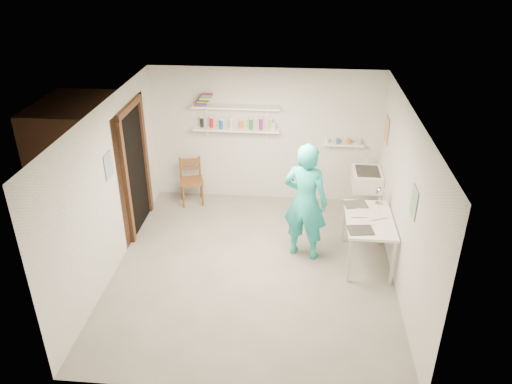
# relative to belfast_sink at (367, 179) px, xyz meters

# --- Properties ---
(floor) EXTENTS (4.00, 4.50, 0.02)m
(floor) POSITION_rel_belfast_sink_xyz_m (-1.75, -1.70, -0.71)
(floor) COLOR slate
(floor) RESTS_ON ground
(ceiling) EXTENTS (4.00, 4.50, 0.02)m
(ceiling) POSITION_rel_belfast_sink_xyz_m (-1.75, -1.70, 1.71)
(ceiling) COLOR silver
(ceiling) RESTS_ON wall_back
(wall_back) EXTENTS (4.00, 0.02, 2.40)m
(wall_back) POSITION_rel_belfast_sink_xyz_m (-1.75, 0.56, 0.50)
(wall_back) COLOR silver
(wall_back) RESTS_ON ground
(wall_front) EXTENTS (4.00, 0.02, 2.40)m
(wall_front) POSITION_rel_belfast_sink_xyz_m (-1.75, -3.96, 0.50)
(wall_front) COLOR silver
(wall_front) RESTS_ON ground
(wall_left) EXTENTS (0.02, 4.50, 2.40)m
(wall_left) POSITION_rel_belfast_sink_xyz_m (-3.76, -1.70, 0.50)
(wall_left) COLOR silver
(wall_left) RESTS_ON ground
(wall_right) EXTENTS (0.02, 4.50, 2.40)m
(wall_right) POSITION_rel_belfast_sink_xyz_m (0.26, -1.70, 0.50)
(wall_right) COLOR silver
(wall_right) RESTS_ON ground
(doorway_recess) EXTENTS (0.02, 0.90, 2.00)m
(doorway_recess) POSITION_rel_belfast_sink_xyz_m (-3.74, -0.65, 0.30)
(doorway_recess) COLOR black
(doorway_recess) RESTS_ON wall_left
(corridor_box) EXTENTS (1.40, 1.50, 2.10)m
(corridor_box) POSITION_rel_belfast_sink_xyz_m (-4.45, -0.65, 0.35)
(corridor_box) COLOR brown
(corridor_box) RESTS_ON ground
(door_lintel) EXTENTS (0.06, 1.05, 0.10)m
(door_lintel) POSITION_rel_belfast_sink_xyz_m (-3.72, -0.65, 1.35)
(door_lintel) COLOR brown
(door_lintel) RESTS_ON wall_left
(door_jamb_near) EXTENTS (0.06, 0.10, 2.00)m
(door_jamb_near) POSITION_rel_belfast_sink_xyz_m (-3.72, -1.15, 0.30)
(door_jamb_near) COLOR brown
(door_jamb_near) RESTS_ON ground
(door_jamb_far) EXTENTS (0.06, 0.10, 2.00)m
(door_jamb_far) POSITION_rel_belfast_sink_xyz_m (-3.72, -0.15, 0.30)
(door_jamb_far) COLOR brown
(door_jamb_far) RESTS_ON ground
(shelf_lower) EXTENTS (1.50, 0.22, 0.03)m
(shelf_lower) POSITION_rel_belfast_sink_xyz_m (-2.25, 0.43, 0.65)
(shelf_lower) COLOR white
(shelf_lower) RESTS_ON wall_back
(shelf_upper) EXTENTS (1.50, 0.22, 0.03)m
(shelf_upper) POSITION_rel_belfast_sink_xyz_m (-2.25, 0.43, 1.05)
(shelf_upper) COLOR white
(shelf_upper) RESTS_ON wall_back
(ledge_shelf) EXTENTS (0.70, 0.14, 0.03)m
(ledge_shelf) POSITION_rel_belfast_sink_xyz_m (-0.40, 0.47, 0.42)
(ledge_shelf) COLOR white
(ledge_shelf) RESTS_ON wall_back
(poster_left) EXTENTS (0.01, 0.28, 0.36)m
(poster_left) POSITION_rel_belfast_sink_xyz_m (-3.74, -1.65, 0.85)
(poster_left) COLOR #334C7F
(poster_left) RESTS_ON wall_left
(poster_right_a) EXTENTS (0.01, 0.34, 0.42)m
(poster_right_a) POSITION_rel_belfast_sink_xyz_m (0.24, 0.10, 0.85)
(poster_right_a) COLOR #995933
(poster_right_a) RESTS_ON wall_right
(poster_right_b) EXTENTS (0.01, 0.30, 0.38)m
(poster_right_b) POSITION_rel_belfast_sink_xyz_m (0.24, -2.25, 0.80)
(poster_right_b) COLOR #3F724C
(poster_right_b) RESTS_ON wall_right
(belfast_sink) EXTENTS (0.48, 0.60, 0.30)m
(belfast_sink) POSITION_rel_belfast_sink_xyz_m (0.00, 0.00, 0.00)
(belfast_sink) COLOR white
(belfast_sink) RESTS_ON wall_right
(man) EXTENTS (0.76, 0.61, 1.81)m
(man) POSITION_rel_belfast_sink_xyz_m (-1.03, -1.27, 0.21)
(man) COLOR #25BCB8
(man) RESTS_ON ground
(wall_clock) EXTENTS (0.32, 0.13, 0.33)m
(wall_clock) POSITION_rel_belfast_sink_xyz_m (-1.10, -1.06, 0.51)
(wall_clock) COLOR #C8AD88
(wall_clock) RESTS_ON man
(wooden_chair) EXTENTS (0.49, 0.48, 0.86)m
(wooden_chair) POSITION_rel_belfast_sink_xyz_m (-3.04, 0.20, -0.27)
(wooden_chair) COLOR brown
(wooden_chair) RESTS_ON ground
(work_table) EXTENTS (0.67, 1.11, 0.74)m
(work_table) POSITION_rel_belfast_sink_xyz_m (-0.11, -1.38, -0.33)
(work_table) COLOR white
(work_table) RESTS_ON ground
(desk_lamp) EXTENTS (0.14, 0.14, 0.14)m
(desk_lamp) POSITION_rel_belfast_sink_xyz_m (0.07, -0.93, 0.26)
(desk_lamp) COLOR silver
(desk_lamp) RESTS_ON work_table
(spray_cans) EXTENTS (1.29, 0.06, 0.17)m
(spray_cans) POSITION_rel_belfast_sink_xyz_m (-2.25, 0.43, 0.75)
(spray_cans) COLOR black
(spray_cans) RESTS_ON shelf_lower
(book_stack) EXTENTS (0.30, 0.14, 0.20)m
(book_stack) POSITION_rel_belfast_sink_xyz_m (-2.79, 0.43, 1.16)
(book_stack) COLOR red
(book_stack) RESTS_ON shelf_upper
(ledge_pots) EXTENTS (0.48, 0.07, 0.09)m
(ledge_pots) POSITION_rel_belfast_sink_xyz_m (-0.40, 0.47, 0.48)
(ledge_pots) COLOR silver
(ledge_pots) RESTS_ON ledge_shelf
(papers) EXTENTS (0.30, 0.22, 0.02)m
(papers) POSITION_rel_belfast_sink_xyz_m (-0.11, -1.38, 0.05)
(papers) COLOR silver
(papers) RESTS_ON work_table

